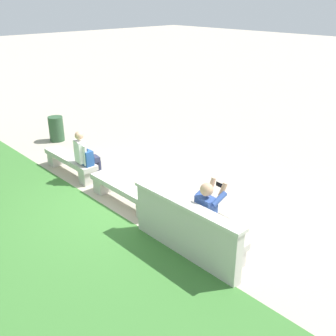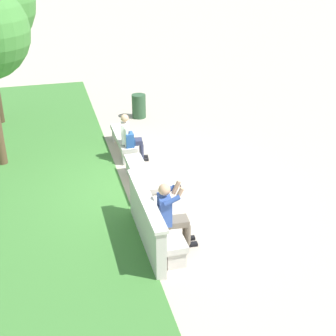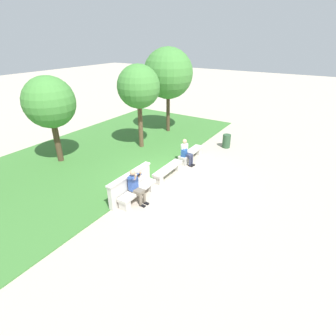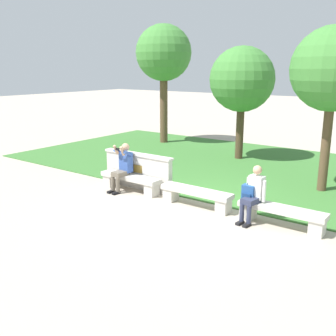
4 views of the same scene
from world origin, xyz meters
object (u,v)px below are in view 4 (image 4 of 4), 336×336
Objects in this scene: bench_mid at (281,214)px; tree_far_back at (164,54)px; backpack at (249,193)px; tree_behind_wall at (242,80)px; person_photographer at (123,165)px; bench_main at (130,180)px; bench_near at (196,195)px; person_distant at (254,192)px; tree_left_background at (333,70)px.

tree_far_back is at bearing 141.20° from bench_mid.
tree_behind_wall reaches higher than backpack.
backpack is at bearing 0.60° from person_photographer.
tree_far_back is (-3.62, 6.37, 3.61)m from bench_main.
tree_behind_wall is 0.79× the size of tree_far_back.
backpack is 6.57m from tree_behind_wall.
tree_behind_wall is at bearing 105.69° from bench_near.
bench_main is at bearing 179.38° from backpack.
tree_far_back is at bearing 132.16° from bench_near.
person_photographer is 3.08× the size of backpack.
bench_mid is 1.50× the size of person_distant.
tree_far_back reaches higher than bench_mid.
tree_behind_wall is (-1.51, 5.39, 2.61)m from bench_near.
tree_left_background is at bearing -31.78° from tree_behind_wall.
person_photographer is 6.06m from tree_left_background.
bench_main is 0.36× the size of tree_far_back.
bench_near is 1.44m from backpack.
tree_behind_wall is at bearing 118.22° from backpack.
tree_left_background is (4.48, 3.20, 2.53)m from person_photographer.
tree_behind_wall is 4.48m from tree_far_back.
bench_mid is 0.73m from person_distant.
tree_far_back reaches higher than backpack.
bench_near is 1.43× the size of person_photographer.
backpack is at bearing -61.78° from tree_behind_wall.
person_photographer is at bearing -179.40° from backpack.
bench_near is 0.46× the size of tree_behind_wall.
bench_main is 3.57m from backpack.
bench_mid is at bearing -55.76° from tree_behind_wall.
person_photographer is 3.74m from backpack.
bench_mid is at bearing 2.89° from backpack.
person_distant reaches higher than bench_main.
person_distant is at bearing -2.46° from bench_near.
bench_main is 1.00× the size of bench_near.
tree_left_background reaches higher than person_photographer.
tree_far_back reaches higher than person_distant.
tree_behind_wall reaches higher than bench_main.
person_photographer is at bearing -98.61° from tree_behind_wall.
tree_left_background reaches higher than bench_main.
person_distant is at bearing -174.01° from bench_mid.
person_photographer reaches higher than bench_main.
bench_main and bench_near have the same top height.
tree_far_back is (-7.17, 6.41, 3.28)m from backpack.
tree_far_back reaches higher than bench_near.
tree_far_back is at bearing 119.57° from bench_main.
bench_near is 1.00× the size of bench_mid.
backpack is 0.08× the size of tree_far_back.
bench_main is at bearing -60.43° from tree_far_back.
person_photographer is 3.87m from person_distant.
tree_behind_wall is at bearing 148.22° from tree_left_background.
person_photographer is 0.30× the size of tree_left_background.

